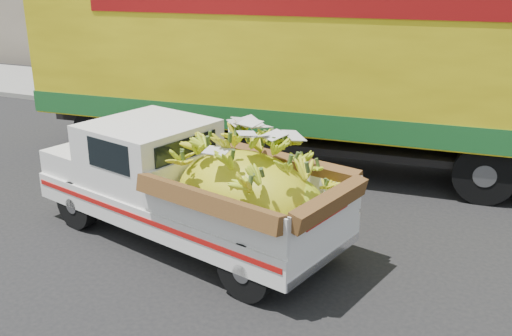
% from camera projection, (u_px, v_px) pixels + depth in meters
% --- Properties ---
extents(ground, '(100.00, 100.00, 0.00)m').
position_uv_depth(ground, '(183.00, 241.00, 8.80)').
color(ground, black).
rests_on(ground, ground).
extents(curb, '(60.00, 0.25, 0.15)m').
position_uv_depth(curb, '(320.00, 130.00, 14.52)').
color(curb, gray).
rests_on(curb, ground).
extents(sidewalk, '(60.00, 4.00, 0.14)m').
position_uv_depth(sidewalk, '(344.00, 113.00, 16.33)').
color(sidewalk, gray).
rests_on(sidewalk, ground).
extents(building_left, '(18.00, 6.00, 5.00)m').
position_uv_depth(building_left, '(200.00, 6.00, 23.72)').
color(building_left, gray).
rests_on(building_left, ground).
extents(pickup_truck, '(5.24, 2.89, 1.74)m').
position_uv_depth(pickup_truck, '(204.00, 188.00, 8.35)').
color(pickup_truck, black).
rests_on(pickup_truck, ground).
extents(semi_trailer, '(12.04, 3.51, 3.80)m').
position_uv_depth(semi_trailer, '(311.00, 65.00, 11.54)').
color(semi_trailer, black).
rests_on(semi_trailer, ground).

